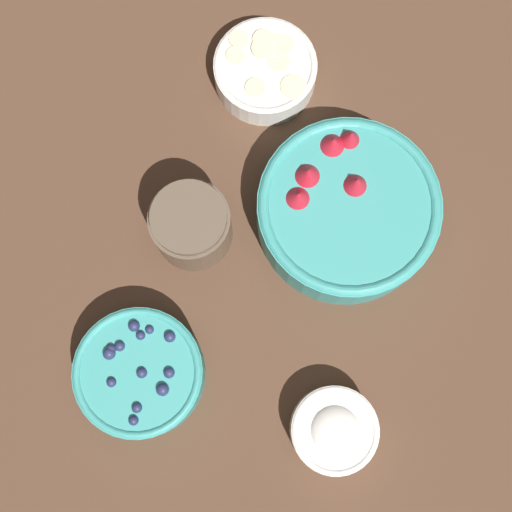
% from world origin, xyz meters
% --- Properties ---
extents(ground_plane, '(4.00, 4.00, 0.00)m').
position_xyz_m(ground_plane, '(0.00, 0.00, 0.00)').
color(ground_plane, '#4C3323').
extents(bowl_strawberries, '(0.22, 0.22, 0.09)m').
position_xyz_m(bowl_strawberries, '(-0.00, 0.20, 0.04)').
color(bowl_strawberries, teal).
rests_on(bowl_strawberries, ground_plane).
extents(bowl_blueberries, '(0.15, 0.15, 0.06)m').
position_xyz_m(bowl_blueberries, '(0.23, -0.02, 0.03)').
color(bowl_blueberries, teal).
rests_on(bowl_blueberries, ground_plane).
extents(bowl_bananas, '(0.13, 0.13, 0.05)m').
position_xyz_m(bowl_bananas, '(-0.18, 0.08, 0.03)').
color(bowl_bananas, silver).
rests_on(bowl_bananas, ground_plane).
extents(bowl_cream, '(0.10, 0.10, 0.05)m').
position_xyz_m(bowl_cream, '(0.26, 0.22, 0.03)').
color(bowl_cream, white).
rests_on(bowl_cream, ground_plane).
extents(jar_chocolate, '(0.10, 0.10, 0.09)m').
position_xyz_m(jar_chocolate, '(0.04, 0.02, 0.04)').
color(jar_chocolate, brown).
rests_on(jar_chocolate, ground_plane).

